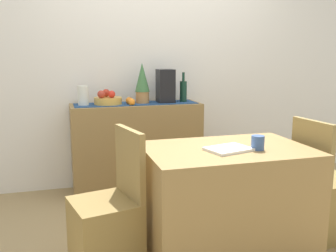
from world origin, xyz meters
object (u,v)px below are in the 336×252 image
Objects in this scene: fruit_bowl at (108,101)px; coffee_cup at (258,143)px; dining_table at (226,199)px; chair_near_window at (108,228)px; sideboard_console at (137,147)px; ceramic_vase at (83,96)px; open_book at (229,149)px; potted_plant at (142,83)px; coffee_maker at (165,86)px; chair_by_corner at (325,201)px; wine_bottle at (183,91)px.

coffee_cup is at bearing -61.59° from fruit_bowl.
dining_table is 1.24× the size of chair_near_window.
sideboard_console is 1.14× the size of dining_table.
open_book is (0.84, -1.44, -0.23)m from ceramic_vase.
coffee_cup is (0.46, -1.48, -0.30)m from potted_plant.
dining_table is 0.46m from coffee_cup.
potted_plant is 0.45× the size of chair_near_window.
fruit_bowl reaches higher than open_book.
chair_near_window is at bearing -88.40° from ceramic_vase.
sideboard_console is 1.61m from coffee_cup.
ceramic_vase is 0.21× the size of chair_near_window.
open_book is 0.94m from chair_near_window.
chair_by_corner is (0.88, -1.38, -0.79)m from coffee_maker.
fruit_bowl is 0.30× the size of chair_near_window.
coffee_maker is 1.47m from open_book.
dining_table is 0.83m from chair_near_window.
potted_plant is at bearing 101.90° from dining_table.
chair_near_window is at bearing -98.09° from fruit_bowl.
fruit_bowl is 0.24× the size of dining_table.
chair_near_window is (-0.77, -1.37, -0.79)m from coffee_maker.
wine_bottle is at bearing -0.00° from ceramic_vase.
sideboard_console is at bearing 87.86° from open_book.
wine_bottle is 1.61× the size of ceramic_vase.
ceramic_vase is at bearing 180.00° from coffee_maker.
potted_plant is 4.20× the size of coffee_cup.
coffee_maker is 1.76m from chair_near_window.
wine_bottle reaches higher than coffee_cup.
coffee_cup is at bearing -81.41° from coffee_maker.
ceramic_vase is at bearing 180.00° from wine_bottle.
chair_near_window reaches higher than coffee_cup.
wine_bottle reaches higher than open_book.
dining_table is at bearing -78.10° from potted_plant.
wine_bottle is at bearing 68.62° from open_book.
wine_bottle is 1.70m from chair_by_corner.
chair_near_window is (-0.53, -1.37, -0.83)m from potted_plant.
ceramic_vase reaches higher than open_book.
dining_table is (0.63, -1.37, -0.55)m from fruit_bowl.
fruit_bowl is 2.78× the size of coffee_cup.
wine_bottle is at bearing 91.34° from coffee_cup.
fruit_bowl is 1.41× the size of ceramic_vase.
chair_by_corner reaches higher than open_book.
dining_table is at bearing -75.55° from sideboard_console.
dining_table is (0.05, -1.37, -0.68)m from coffee_maker.
sideboard_console is 4.56× the size of open_book.
open_book is at bearing -88.79° from coffee_maker.
open_book is (0.27, -1.44, -0.34)m from potted_plant.
potted_plant is at bearing 107.29° from coffee_cup.
sideboard_console is at bearing 0.00° from ceramic_vase.
chair_near_window is (-0.47, -1.37, -0.18)m from sideboard_console.
open_book is 0.31× the size of chair_near_window.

